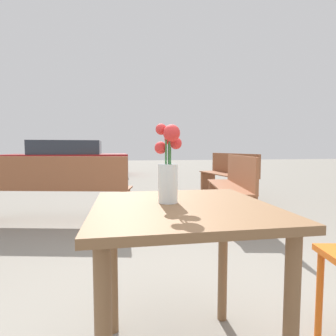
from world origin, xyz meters
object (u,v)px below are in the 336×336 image
at_px(table_front, 182,235).
at_px(parked_car, 68,159).
at_px(bench_far, 229,173).
at_px(flower_vase, 168,170).
at_px(bench_middle, 51,186).
at_px(bench_near, 233,185).

height_order(table_front, parked_car, parked_car).
bearing_deg(bench_far, flower_vase, -116.74).
bearing_deg(bench_middle, bench_far, 24.93).
bearing_deg(bench_near, bench_far, 68.62).
relative_size(bench_near, bench_far, 0.87).
xyz_separation_m(flower_vase, bench_far, (1.88, 3.74, -0.39)).
distance_m(table_front, flower_vase, 0.27).
distance_m(table_front, bench_far, 4.21).
relative_size(bench_middle, bench_far, 1.20).
bearing_deg(flower_vase, bench_middle, 113.93).
distance_m(bench_near, bench_far, 1.65).
distance_m(flower_vase, parked_car, 8.71).
height_order(flower_vase, bench_near, flower_vase).
bearing_deg(bench_middle, table_front, -65.47).
height_order(table_front, bench_near, bench_near).
relative_size(bench_middle, parked_car, 0.49).
relative_size(flower_vase, bench_middle, 0.16).
bearing_deg(parked_car, table_front, -76.40).
xyz_separation_m(bench_far, parked_car, (-3.89, 4.74, 0.12)).
distance_m(bench_middle, parked_car, 6.18).
bearing_deg(parked_car, bench_near, -62.27).
relative_size(table_front, bench_middle, 0.36).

